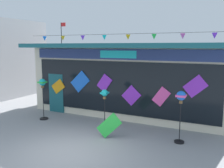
{
  "coord_description": "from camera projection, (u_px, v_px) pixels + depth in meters",
  "views": [
    {
      "loc": [
        4.57,
        -6.21,
        3.43
      ],
      "look_at": [
        -0.28,
        3.78,
        1.7
      ],
      "focal_mm": 39.34,
      "sensor_mm": 36.0,
      "label": 1
    }
  ],
  "objects": [
    {
      "name": "kite_shop_building",
      "position": [
        134.0,
        77.0,
        12.87
      ],
      "size": [
        10.2,
        4.93,
        4.79
      ],
      "color": "beige",
      "rests_on": "ground_plane"
    },
    {
      "name": "wind_spinner_left",
      "position": [
        105.0,
        102.0,
        10.07
      ],
      "size": [
        0.4,
        0.4,
        1.67
      ],
      "color": "black",
      "rests_on": "ground_plane"
    },
    {
      "name": "ground_plane",
      "position": [
        69.0,
        152.0,
        8.02
      ],
      "size": [
        80.0,
        80.0,
        0.0
      ],
      "primitive_type": "plane",
      "color": "gray"
    },
    {
      "name": "wind_spinner_far_left",
      "position": [
        43.0,
        89.0,
        11.38
      ],
      "size": [
        0.39,
        0.39,
        1.93
      ],
      "color": "black",
      "rests_on": "ground_plane"
    },
    {
      "name": "wind_spinner_center_left",
      "position": [
        181.0,
        103.0,
        8.57
      ],
      "size": [
        0.36,
        0.36,
        1.88
      ],
      "color": "black",
      "rests_on": "ground_plane"
    },
    {
      "name": "display_kite_on_ground",
      "position": [
        109.0,
        125.0,
        9.14
      ],
      "size": [
        0.99,
        0.19,
        0.99
      ],
      "primitive_type": "cube",
      "rotation": [
        -0.18,
        0.79,
        0.0
      ],
      "color": "green",
      "rests_on": "ground_plane"
    }
  ]
}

